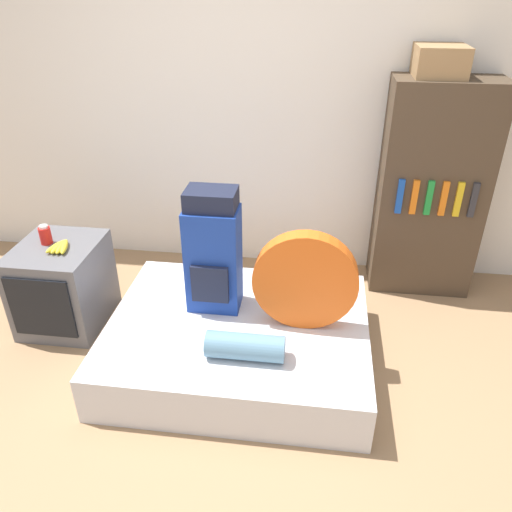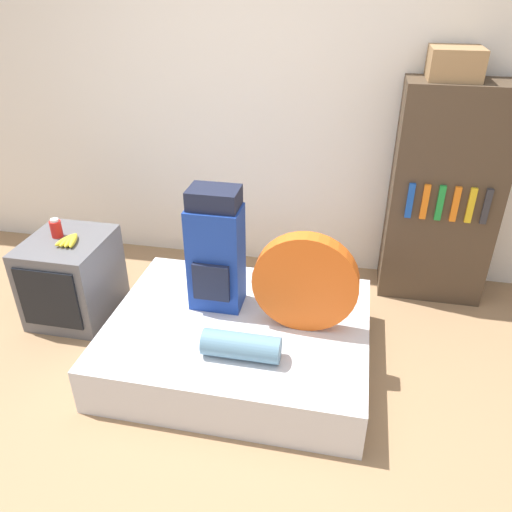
# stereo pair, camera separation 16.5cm
# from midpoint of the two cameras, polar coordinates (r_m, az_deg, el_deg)

# --- Properties ---
(ground_plane) EXTENTS (16.00, 16.00, 0.00)m
(ground_plane) POSITION_cam_midpoint_polar(r_m,az_deg,el_deg) (2.74, -6.81, -19.78)
(ground_plane) COLOR #997551
(wall_back) EXTENTS (8.00, 0.05, 2.60)m
(wall_back) POSITION_cam_midpoint_polar(r_m,az_deg,el_deg) (3.69, -1.00, 17.68)
(wall_back) COLOR white
(wall_back) RESTS_ON ground_plane
(bed) EXTENTS (1.51, 1.21, 0.29)m
(bed) POSITION_cam_midpoint_polar(r_m,az_deg,el_deg) (3.04, -3.58, -9.65)
(bed) COLOR silver
(bed) RESTS_ON ground_plane
(backpack) EXTENTS (0.31, 0.25, 0.75)m
(backpack) POSITION_cam_midpoint_polar(r_m,az_deg,el_deg) (2.91, -6.54, 0.34)
(backpack) COLOR navy
(backpack) RESTS_ON bed
(tent_bag) EXTENTS (0.59, 0.10, 0.59)m
(tent_bag) POSITION_cam_midpoint_polar(r_m,az_deg,el_deg) (2.77, 3.95, -2.87)
(tent_bag) COLOR #E05B19
(tent_bag) RESTS_ON bed
(sleeping_roll) EXTENTS (0.42, 0.14, 0.14)m
(sleeping_roll) POSITION_cam_midpoint_polar(r_m,az_deg,el_deg) (2.66, -3.05, -10.33)
(sleeping_roll) COLOR #5B849E
(sleeping_roll) RESTS_ON bed
(television) EXTENTS (0.50, 0.58, 0.57)m
(television) POSITION_cam_midpoint_polar(r_m,az_deg,el_deg) (3.54, -22.44, -3.07)
(television) COLOR #5B5B60
(television) RESTS_ON ground_plane
(canister) EXTENTS (0.07, 0.07, 0.13)m
(canister) POSITION_cam_midpoint_polar(r_m,az_deg,el_deg) (3.45, -24.22, 2.19)
(canister) COLOR red
(canister) RESTS_ON television
(banana_bunch) EXTENTS (0.14, 0.18, 0.04)m
(banana_bunch) POSITION_cam_midpoint_polar(r_m,az_deg,el_deg) (3.35, -22.77, 0.98)
(banana_bunch) COLOR yellow
(banana_bunch) RESTS_ON television
(bookshelf) EXTENTS (0.70, 0.38, 1.50)m
(bookshelf) POSITION_cam_midpoint_polar(r_m,az_deg,el_deg) (3.66, 18.14, 7.08)
(bookshelf) COLOR #473828
(bookshelf) RESTS_ON ground_plane
(cardboard_box) EXTENTS (0.31, 0.31, 0.18)m
(cardboard_box) POSITION_cam_midpoint_polar(r_m,az_deg,el_deg) (3.46, 18.94, 20.33)
(cardboard_box) COLOR #99754C
(cardboard_box) RESTS_ON bookshelf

